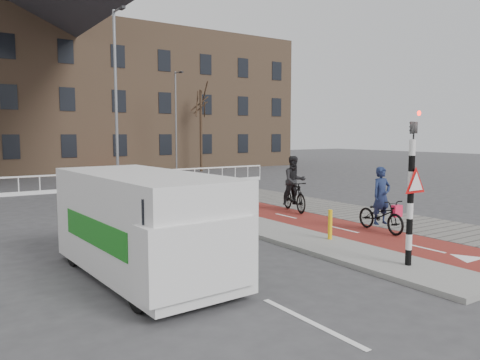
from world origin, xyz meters
TOP-DOWN VIEW (x-y plane):
  - ground at (0.00, 0.00)m, footprint 120.00×120.00m
  - bike_lane at (1.50, 10.00)m, footprint 2.50×60.00m
  - sidewalk at (4.30, 10.00)m, footprint 3.00×60.00m
  - curb_island at (-0.70, 4.00)m, footprint 1.80×16.00m
  - traffic_signal at (-0.60, -2.02)m, footprint 0.80×0.80m
  - bollard at (-0.22, 0.91)m, footprint 0.12×0.12m
  - cyclist_near at (2.25, 1.15)m, footprint 0.97×2.08m
  - cyclist_far at (2.45, 5.66)m, footprint 1.14×2.18m
  - van at (-5.86, 0.87)m, footprint 2.42×5.42m
  - railing at (-5.00, 17.00)m, footprint 28.00×0.10m
  - townhouse_row at (-3.00, 32.00)m, footprint 46.00×10.00m
  - tree_right at (9.01, 25.22)m, footprint 0.21×0.21m
  - streetlight_near at (-3.01, 10.76)m, footprint 0.12×0.12m
  - streetlight_right at (5.91, 23.49)m, footprint 0.12×0.12m

SIDE VIEW (x-z plane):
  - ground at x=0.00m, z-range 0.00..0.00m
  - bike_lane at x=1.50m, z-range 0.00..0.01m
  - sidewalk at x=4.30m, z-range 0.00..0.01m
  - curb_island at x=-0.70m, z-range 0.00..0.12m
  - railing at x=-5.00m, z-range -0.19..0.80m
  - bollard at x=-0.22m, z-range 0.12..0.97m
  - cyclist_near at x=2.25m, z-range -0.33..1.74m
  - cyclist_far at x=2.45m, z-range -0.18..2.04m
  - van at x=-5.86m, z-range 0.06..2.35m
  - traffic_signal at x=-0.60m, z-range 0.15..3.83m
  - tree_right at x=9.01m, z-range 0.00..6.65m
  - streetlight_right at x=5.91m, z-range 0.00..7.69m
  - streetlight_near at x=-3.01m, z-range 0.00..8.19m
  - townhouse_row at x=-3.00m, z-range -0.14..15.76m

